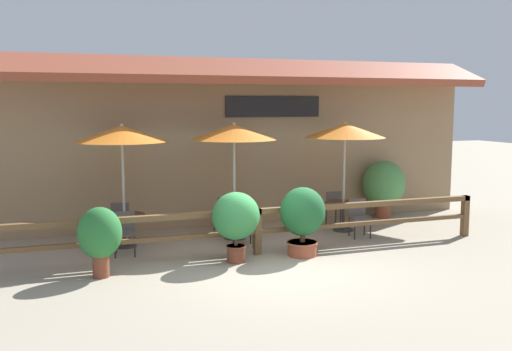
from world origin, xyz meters
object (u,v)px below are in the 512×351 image
at_px(potted_plant_entrance_palm, 384,185).
at_px(potted_plant_corner_fern, 100,235).
at_px(chair_far_streetside, 359,216).
at_px(chair_near_streetside, 125,231).
at_px(dining_table_near, 124,221).
at_px(dining_table_far, 343,208).
at_px(patio_umbrella_near, 122,134).
at_px(chair_middle_streetside, 243,223).
at_px(patio_umbrella_middle, 234,132).
at_px(patio_umbrella_far, 345,131).
at_px(chair_near_wallside, 121,218).
at_px(dining_table_middle, 234,214).
at_px(chair_far_wallside, 332,205).
at_px(chair_middle_wallside, 225,212).
at_px(potted_plant_tall_tropical, 236,218).
at_px(potted_plant_broad_leaf, 303,216).

bearing_deg(potted_plant_entrance_palm, potted_plant_corner_fern, -158.09).
bearing_deg(chair_far_streetside, chair_near_streetside, -173.06).
relative_size(dining_table_near, potted_plant_entrance_palm, 0.58).
xyz_separation_m(chair_near_streetside, dining_table_far, (5.26, 0.55, 0.06)).
height_order(potted_plant_corner_fern, potted_plant_entrance_palm, potted_plant_entrance_palm).
bearing_deg(patio_umbrella_near, chair_middle_streetside, -16.78).
bearing_deg(chair_near_streetside, chair_far_streetside, 5.64).
bearing_deg(patio_umbrella_middle, patio_umbrella_far, -1.68).
relative_size(chair_near_wallside, potted_plant_corner_fern, 0.69).
height_order(patio_umbrella_middle, dining_table_middle, patio_umbrella_middle).
bearing_deg(chair_far_wallside, dining_table_near, 14.73).
distance_m(chair_near_wallside, chair_middle_wallside, 2.44).
bearing_deg(chair_middle_streetside, chair_far_streetside, 7.71).
bearing_deg(chair_middle_streetside, potted_plant_corner_fern, -146.98).
bearing_deg(dining_table_near, chair_near_wallside, 90.87).
distance_m(chair_near_streetside, potted_plant_corner_fern, 1.56).
distance_m(chair_middle_wallside, potted_plant_tall_tropical, 2.69).
relative_size(dining_table_near, patio_umbrella_middle, 0.34).
relative_size(dining_table_middle, potted_plant_entrance_palm, 0.58).
bearing_deg(potted_plant_entrance_palm, dining_table_near, -172.03).
relative_size(patio_umbrella_near, chair_far_wallside, 3.02).
relative_size(chair_near_wallside, chair_far_wallside, 1.00).
relative_size(patio_umbrella_middle, potted_plant_corner_fern, 2.10).
relative_size(chair_near_streetside, potted_plant_entrance_palm, 0.57).
bearing_deg(dining_table_far, chair_near_streetside, -174.01).
bearing_deg(chair_near_wallside, patio_umbrella_near, 102.29).
bearing_deg(potted_plant_entrance_palm, patio_umbrella_near, -172.03).
xyz_separation_m(chair_middle_wallside, chair_far_wallside, (2.82, -0.08, 0.00)).
bearing_deg(dining_table_far, patio_umbrella_near, 178.76).
xyz_separation_m(chair_near_wallside, potted_plant_tall_tropical, (1.93, -2.61, 0.37)).
bearing_deg(potted_plant_entrance_palm, chair_middle_streetside, -159.32).
bearing_deg(patio_umbrella_far, dining_table_middle, 178.32).
bearing_deg(dining_table_far, potted_plant_broad_leaf, -136.04).
xyz_separation_m(chair_middle_wallside, potted_plant_entrance_palm, (4.56, 0.31, 0.38)).
distance_m(dining_table_far, chair_far_streetside, 0.71).
distance_m(chair_near_wallside, chair_far_streetside, 5.45).
bearing_deg(dining_table_far, dining_table_near, 178.76).
bearing_deg(dining_table_middle, chair_far_streetside, -15.77).
bearing_deg(potted_plant_broad_leaf, chair_middle_streetside, 127.21).
bearing_deg(dining_table_middle, chair_middle_streetside, -91.81).
xyz_separation_m(patio_umbrella_near, dining_table_middle, (2.46, -0.03, -1.87)).
relative_size(patio_umbrella_far, potted_plant_broad_leaf, 1.89).
relative_size(patio_umbrella_middle, chair_middle_wallside, 3.02).
bearing_deg(potted_plant_broad_leaf, dining_table_middle, 114.86).
xyz_separation_m(chair_far_streetside, potted_plant_broad_leaf, (-1.90, -1.10, 0.31)).
bearing_deg(chair_near_wallside, chair_near_streetside, 99.23).
bearing_deg(dining_table_middle, patio_umbrella_near, 179.25).
bearing_deg(potted_plant_broad_leaf, chair_near_streetside, 159.81).
relative_size(dining_table_near, dining_table_far, 1.00).
bearing_deg(chair_middle_streetside, chair_near_streetside, -172.32).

